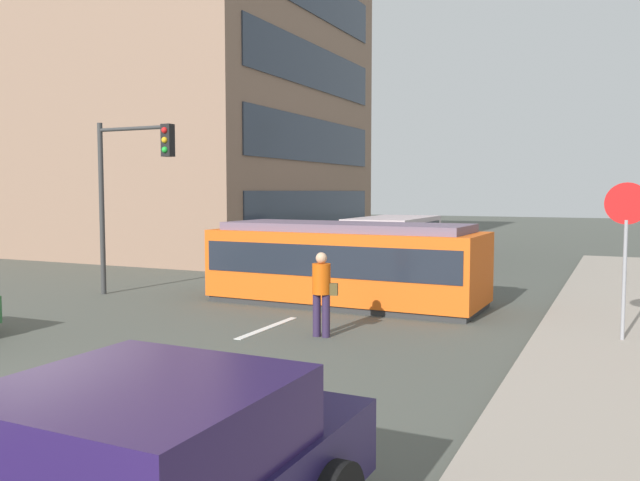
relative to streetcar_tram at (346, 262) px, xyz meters
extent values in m
plane|color=#4A4D46|center=(-0.34, 0.60, -1.07)|extent=(120.00, 120.00, 0.00)
cube|color=gray|center=(6.46, -3.40, -1.00)|extent=(3.20, 36.00, 0.14)
cube|color=silver|center=(-0.34, -7.40, -1.06)|extent=(0.16, 2.40, 0.01)
cube|color=silver|center=(-0.34, -3.40, -1.06)|extent=(0.16, 2.40, 0.01)
cube|color=silver|center=(-0.34, 6.00, -1.06)|extent=(0.16, 2.40, 0.01)
cube|color=silver|center=(-0.34, 12.00, -1.06)|extent=(0.16, 2.40, 0.01)
cube|color=#886955|center=(-15.21, 11.25, 6.93)|extent=(17.97, 14.30, 16.00)
cube|color=#2D3847|center=(-6.20, 11.25, 0.85)|extent=(0.06, 12.15, 1.92)
cube|color=#2D3847|center=(-6.20, 11.25, 4.05)|extent=(0.06, 12.15, 1.92)
cube|color=#2D3847|center=(-6.20, 11.25, 7.25)|extent=(0.06, 12.15, 1.92)
cube|color=#DE5513|center=(0.00, 0.00, -0.06)|extent=(6.95, 2.66, 1.71)
cube|color=#2D2D2D|center=(0.00, 0.00, -0.99)|extent=(6.81, 2.53, 0.15)
cube|color=#665468|center=(0.00, 0.00, 0.90)|extent=(6.25, 2.27, 0.20)
cube|color=#1E232D|center=(0.00, 0.00, 0.14)|extent=(6.67, 2.69, 0.75)
cube|color=#C1ADB1|center=(-1.90, 9.43, 0.00)|extent=(2.60, 5.41, 1.53)
cube|color=black|center=(-1.85, 6.80, 0.23)|extent=(2.25, 0.16, 0.92)
cube|color=black|center=(-1.90, 9.43, 0.28)|extent=(2.62, 4.61, 0.61)
cylinder|color=black|center=(-1.87, 7.71, -0.62)|extent=(2.57, 0.95, 0.90)
cylinder|color=black|center=(-1.93, 11.15, -0.62)|extent=(2.57, 0.95, 0.90)
cylinder|color=#2C1F3D|center=(0.92, -3.68, -0.64)|extent=(0.16, 0.16, 0.85)
cylinder|color=#2C1F3D|center=(1.12, -3.68, -0.64)|extent=(0.16, 0.16, 0.85)
cylinder|color=#D04F0C|center=(1.02, -3.68, 0.08)|extent=(0.36, 0.36, 0.60)
sphere|color=tan|center=(1.02, -3.68, 0.49)|extent=(0.22, 0.22, 0.22)
cube|color=#4B401F|center=(1.24, -3.63, -0.12)|extent=(0.22, 0.14, 0.24)
cube|color=#261846|center=(3.36, -11.70, 0.21)|extent=(1.93, 1.93, 0.55)
cylinder|color=black|center=(2.38, -10.74, -0.67)|extent=(0.29, 0.80, 0.80)
cylinder|color=gray|center=(6.40, -2.13, 0.17)|extent=(0.07, 0.07, 2.20)
cylinder|color=red|center=(6.40, -2.13, 1.57)|extent=(0.76, 0.04, 0.76)
cylinder|color=#333333|center=(-6.76, -1.35, 1.30)|extent=(0.14, 0.14, 4.73)
cylinder|color=#333333|center=(-5.61, -1.35, 3.46)|extent=(2.30, 0.10, 0.10)
cube|color=black|center=(-4.46, -1.35, 3.11)|extent=(0.28, 0.24, 0.84)
sphere|color=red|center=(-4.46, -1.48, 3.36)|extent=(0.16, 0.16, 0.16)
sphere|color=gold|center=(-4.46, -1.48, 3.11)|extent=(0.16, 0.16, 0.16)
sphere|color=green|center=(-4.46, -1.48, 2.86)|extent=(0.16, 0.16, 0.16)
camera|label=1|loc=(6.36, -15.19, 1.79)|focal=36.69mm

